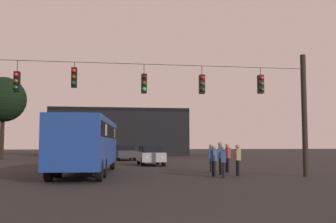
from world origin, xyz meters
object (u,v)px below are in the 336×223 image
pedestrian_far_side (211,156)px  tree_left_silhouette (3,100)px  city_bus (87,140)px  car_far_left (125,152)px  pedestrian_crossing_left (220,156)px  pedestrian_near_bus (224,160)px  pedestrian_crossing_right (227,156)px  pedestrian_trailing (238,158)px  pedestrian_crossing_center (214,159)px  car_near_right (151,155)px

pedestrian_far_side → tree_left_silhouette: (-17.23, 21.26, 5.44)m
city_bus → car_far_left: (2.81, 17.82, -1.07)m
city_bus → pedestrian_crossing_left: bearing=-9.0°
city_bus → pedestrian_far_side: size_ratio=6.75×
pedestrian_far_side → pedestrian_near_bus: bearing=-95.2°
pedestrian_crossing_right → pedestrian_trailing: size_ratio=1.02×
pedestrian_crossing_right → pedestrian_trailing: (-0.19, -2.47, -0.02)m
pedestrian_crossing_center → pedestrian_crossing_right: bearing=59.4°
car_near_right → pedestrian_near_bus: pedestrian_near_bus is taller
car_near_right → pedestrian_trailing: pedestrian_trailing is taller
city_bus → tree_left_silhouette: bearing=114.8°
pedestrian_crossing_center → pedestrian_trailing: bearing=4.8°
car_near_right → pedestrian_trailing: size_ratio=2.66×
car_near_right → tree_left_silhouette: (-14.48, 13.22, 5.57)m
pedestrian_crossing_center → pedestrian_crossing_right: pedestrian_crossing_right is taller
car_near_right → pedestrian_trailing: (3.48, -10.76, 0.13)m
pedestrian_crossing_left → car_near_right: bearing=106.3°
city_bus → car_far_left: size_ratio=2.51×
city_bus → car_far_left: city_bus is taller
car_far_left → tree_left_silhouette: (-12.86, 3.95, 5.57)m
pedestrian_crossing_right → pedestrian_near_bus: 3.72m
car_far_left → tree_left_silhouette: bearing=162.9°
city_bus → pedestrian_trailing: bearing=-15.6°
pedestrian_near_bus → pedestrian_crossing_center: bearing=105.3°
pedestrian_near_bus → pedestrian_trailing: 1.49m
car_near_right → pedestrian_crossing_center: bearing=-78.8°
car_far_left → pedestrian_crossing_center: 20.49m
pedestrian_crossing_center → pedestrian_crossing_left: bearing=59.6°
pedestrian_crossing_right → pedestrian_trailing: bearing=-94.5°
car_far_left → pedestrian_far_side: 17.85m
car_far_left → tree_left_silhouette: 14.56m
city_bus → pedestrian_crossing_left: (7.27, -1.15, -0.85)m
pedestrian_crossing_left → pedestrian_near_bus: bearing=-101.8°
city_bus → car_near_right: bearing=62.6°
pedestrian_crossing_left → pedestrian_crossing_right: bearing=59.2°
tree_left_silhouette → pedestrian_crossing_right: bearing=-49.8°
city_bus → car_near_right: city_bus is taller
car_far_left → pedestrian_far_side: pedestrian_far_side is taller
car_near_right → pedestrian_near_bus: 12.03m
car_far_left → car_near_right: bearing=-80.0°
pedestrian_trailing → tree_left_silhouette: (-17.97, 23.98, 5.44)m
pedestrian_near_bus → city_bus: bearing=154.7°
car_near_right → pedestrian_crossing_right: 9.08m
car_far_left → pedestrian_crossing_right: pedestrian_crossing_right is taller
pedestrian_crossing_left → pedestrian_near_bus: size_ratio=1.16×
pedestrian_trailing → city_bus: bearing=164.4°
city_bus → pedestrian_crossing_left: city_bus is taller
city_bus → pedestrian_near_bus: city_bus is taller
car_near_right → pedestrian_crossing_right: (3.68, -8.30, 0.16)m
car_near_right → car_far_left: same height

